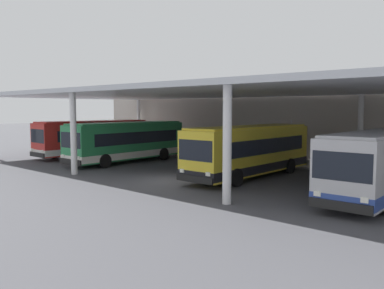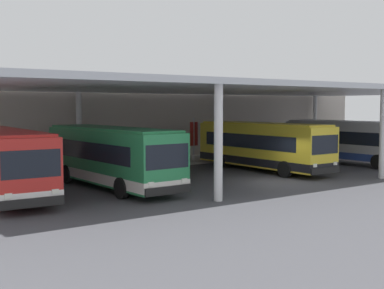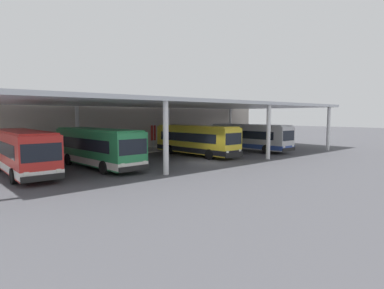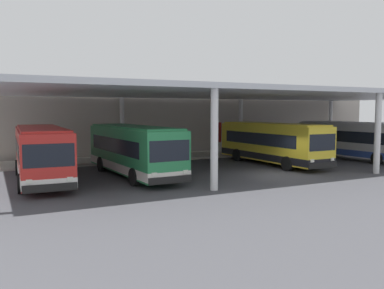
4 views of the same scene
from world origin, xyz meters
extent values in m
plane|color=#47474C|center=(0.00, 0.00, 0.00)|extent=(200.00, 200.00, 0.00)
cube|color=#A39E93|center=(0.00, 11.75, 0.09)|extent=(42.00, 4.50, 0.18)
cube|color=#ADA399|center=(0.00, 15.00, 3.24)|extent=(48.00, 1.60, 6.49)
cube|color=silver|center=(0.00, 5.50, 5.40)|extent=(40.00, 17.00, 0.30)
cylinder|color=silver|center=(-6.17, -2.50, 2.62)|extent=(0.40, 0.40, 5.25)
cylinder|color=silver|center=(-6.17, 13.50, 2.62)|extent=(0.40, 0.40, 5.25)
cylinder|color=silver|center=(6.17, -2.50, 2.62)|extent=(0.40, 0.40, 5.25)
cylinder|color=silver|center=(6.17, 13.50, 2.62)|extent=(0.40, 0.40, 5.25)
cylinder|color=silver|center=(18.50, -2.50, 2.62)|extent=(0.40, 0.40, 5.25)
cylinder|color=silver|center=(18.50, 13.50, 2.62)|extent=(0.40, 0.40, 5.25)
cube|color=red|center=(-13.86, 4.30, 1.70)|extent=(2.91, 10.49, 2.70)
cube|color=white|center=(-13.86, 4.30, 0.70)|extent=(2.93, 10.51, 0.50)
cube|color=black|center=(-13.85, 4.45, 2.00)|extent=(2.87, 8.62, 0.90)
cube|color=black|center=(-14.06, -0.85, 2.05)|extent=(2.30, 0.21, 1.10)
cube|color=black|center=(-14.06, -0.94, 0.55)|extent=(2.45, 0.26, 0.36)
cube|color=red|center=(-13.86, 4.30, 3.11)|extent=(2.69, 10.07, 0.12)
cube|color=yellow|center=(-14.06, -0.82, 2.87)|extent=(1.75, 0.19, 0.28)
cube|color=white|center=(-14.96, -0.89, 0.90)|extent=(0.28, 0.09, 0.20)
cube|color=white|center=(-13.16, -0.96, 0.90)|extent=(0.28, 0.09, 0.20)
cylinder|color=black|center=(-15.21, 1.12, 0.50)|extent=(0.32, 1.01, 1.00)
cylinder|color=black|center=(-12.76, 1.03, 0.50)|extent=(0.32, 1.01, 1.00)
cylinder|color=black|center=(-12.52, 7.11, 0.50)|extent=(0.32, 1.01, 1.00)
cube|color=#28844C|center=(-8.46, 3.72, 1.70)|extent=(2.98, 10.50, 2.70)
cube|color=white|center=(-8.46, 3.72, 0.70)|extent=(3.00, 10.53, 0.50)
cube|color=black|center=(-8.47, 3.87, 2.00)|extent=(2.93, 8.64, 0.90)
cube|color=black|center=(-8.22, -1.43, 2.05)|extent=(2.30, 0.23, 1.10)
cube|color=black|center=(-8.22, -1.52, 0.55)|extent=(2.45, 0.27, 0.36)
cube|color=#2A8B50|center=(-8.46, 3.72, 3.11)|extent=(2.76, 10.08, 0.12)
cube|color=yellow|center=(-8.22, -1.40, 2.87)|extent=(1.75, 0.20, 0.28)
cube|color=white|center=(-9.12, -1.55, 0.90)|extent=(0.28, 0.09, 0.20)
cube|color=white|center=(-7.32, -1.47, 0.90)|extent=(0.28, 0.09, 0.20)
cylinder|color=black|center=(-9.53, 0.44, 0.50)|extent=(0.33, 1.01, 1.00)
cylinder|color=black|center=(-7.09, 0.55, 0.50)|extent=(0.33, 1.01, 1.00)
cylinder|color=black|center=(-9.81, 6.52, 0.50)|extent=(0.33, 1.01, 1.00)
cylinder|color=black|center=(-7.37, 6.63, 0.50)|extent=(0.33, 1.01, 1.00)
cube|color=yellow|center=(2.83, 4.25, 1.70)|extent=(2.65, 10.43, 2.70)
cube|color=black|center=(2.83, 4.25, 0.70)|extent=(2.67, 10.46, 0.50)
cube|color=black|center=(2.82, 4.40, 2.00)|extent=(2.66, 8.56, 0.90)
cube|color=black|center=(2.90, -0.90, 2.05)|extent=(2.30, 0.15, 1.10)
cube|color=black|center=(2.90, -0.99, 0.55)|extent=(2.45, 0.20, 0.36)
cube|color=yellow|center=(2.83, 4.25, 3.11)|extent=(2.44, 10.02, 0.12)
cube|color=yellow|center=(2.90, -0.87, 2.87)|extent=(1.75, 0.15, 0.28)
cube|color=white|center=(2.00, -1.00, 0.90)|extent=(0.28, 0.08, 0.20)
cube|color=white|center=(3.80, -0.97, 0.90)|extent=(0.28, 0.08, 0.20)
cylinder|color=black|center=(1.65, 1.01, 0.50)|extent=(0.29, 1.00, 1.00)
cylinder|color=black|center=(4.10, 1.04, 0.50)|extent=(0.29, 1.00, 1.00)
cylinder|color=black|center=(1.56, 7.09, 0.50)|extent=(0.29, 1.00, 1.00)
cylinder|color=black|center=(4.01, 7.12, 0.50)|extent=(0.29, 1.00, 1.00)
cube|color=#B7B7BC|center=(10.85, 3.46, 1.70)|extent=(2.75, 10.46, 2.70)
cube|color=#2D4799|center=(10.85, 3.46, 0.70)|extent=(2.77, 10.48, 0.50)
cube|color=black|center=(10.84, 3.61, 2.00)|extent=(2.74, 8.59, 0.90)
cube|color=black|center=(10.97, -1.69, 2.05)|extent=(2.30, 0.17, 1.10)
cube|color=black|center=(10.97, -1.78, 0.55)|extent=(2.45, 0.22, 0.36)
cube|color=silver|center=(10.85, 3.46, 3.11)|extent=(2.54, 10.04, 0.12)
cube|color=yellow|center=(10.97, -1.66, 2.87)|extent=(1.75, 0.16, 0.28)
cube|color=white|center=(10.07, -1.79, 0.90)|extent=(0.28, 0.09, 0.20)
cube|color=white|center=(11.87, -1.75, 0.90)|extent=(0.28, 0.09, 0.20)
cylinder|color=black|center=(9.70, 0.21, 0.50)|extent=(0.30, 1.01, 1.00)
cylinder|color=black|center=(12.15, 0.27, 0.50)|extent=(0.30, 1.01, 1.00)
cylinder|color=black|center=(9.55, 6.29, 0.50)|extent=(0.30, 1.01, 1.00)
cylinder|color=black|center=(12.00, 6.35, 0.50)|extent=(0.30, 1.01, 1.00)
cube|color=#383D47|center=(10.49, 11.75, 0.63)|extent=(1.80, 0.44, 0.08)
cube|color=#383D47|center=(10.49, 11.95, 0.88)|extent=(1.80, 0.06, 0.44)
cube|color=#2D2D33|center=(9.79, 11.75, 0.41)|extent=(0.10, 0.36, 0.45)
cube|color=#2D2D33|center=(11.19, 11.75, 0.41)|extent=(0.10, 0.36, 0.45)
cylinder|color=#236638|center=(14.00, 12.03, 0.63)|extent=(0.48, 0.48, 0.90)
cylinder|color=black|center=(14.00, 12.03, 1.12)|extent=(0.52, 0.52, 0.08)
cylinder|color=#B2B2B7|center=(1.99, 10.95, 1.78)|extent=(0.12, 0.12, 3.20)
cube|color=#B22323|center=(1.99, 10.93, 2.16)|extent=(0.70, 0.04, 1.80)
camera|label=1|loc=(17.03, -16.84, 4.21)|focal=38.33mm
camera|label=2|loc=(-20.05, -20.20, 4.30)|focal=47.00mm
camera|label=3|loc=(-19.86, -20.87, 4.24)|focal=30.08mm
camera|label=4|loc=(-16.47, -20.27, 4.13)|focal=37.41mm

